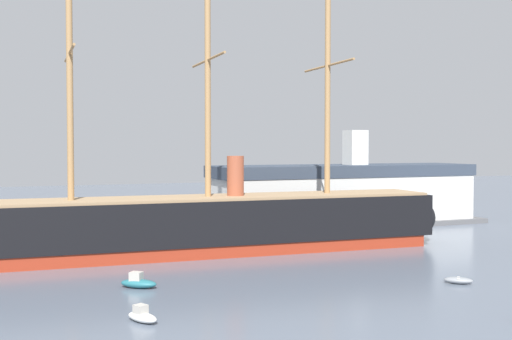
# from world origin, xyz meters

# --- Properties ---
(tall_ship) EXTENTS (72.01, 15.76, 34.62)m
(tall_ship) POSITION_xyz_m (-1.95, 51.48, 3.77)
(tall_ship) COLOR maroon
(tall_ship) RESTS_ON ground
(motorboat_mid_left) EXTENTS (2.49, 3.34, 1.30)m
(motorboat_mid_left) POSITION_xyz_m (-16.36, 23.64, 0.46)
(motorboat_mid_left) COLOR silver
(motorboat_mid_left) RESTS_ON ground
(dinghy_mid_right) EXTENTS (2.85, 2.72, 0.65)m
(dinghy_mid_right) POSITION_xyz_m (15.15, 25.38, 0.33)
(dinghy_mid_right) COLOR gray
(dinghy_mid_right) RESTS_ON ground
(motorboat_alongside_bow) EXTENTS (3.76, 3.40, 1.51)m
(motorboat_alongside_bow) POSITION_xyz_m (-14.16, 35.41, 0.53)
(motorboat_alongside_bow) COLOR #236670
(motorboat_alongside_bow) RESTS_ON ground
(dockside_warehouse_right) EXTENTS (49.60, 13.32, 16.08)m
(dockside_warehouse_right) POSITION_xyz_m (28.09, 69.59, 5.13)
(dockside_warehouse_right) COLOR #565659
(dockside_warehouse_right) RESTS_ON ground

